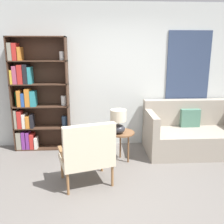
{
  "coord_description": "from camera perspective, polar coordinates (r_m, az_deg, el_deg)",
  "views": [
    {
      "loc": [
        -0.21,
        -2.77,
        1.87
      ],
      "look_at": [
        0.01,
        1.06,
        0.9
      ],
      "focal_mm": 40.0,
      "sensor_mm": 36.0,
      "label": 1
    }
  ],
  "objects": [
    {
      "name": "ground_plane",
      "position": [
        3.35,
        0.96,
        -19.74
      ],
      "size": [
        14.0,
        14.0,
        0.0
      ],
      "primitive_type": "plane",
      "color": "#66605B"
    },
    {
      "name": "wall_back",
      "position": [
        4.83,
        -0.36,
        8.06
      ],
      "size": [
        6.4,
        0.08,
        2.7
      ],
      "color": "silver",
      "rests_on": "ground_plane"
    },
    {
      "name": "bookshelf",
      "position": [
        4.85,
        -17.7,
        3.15
      ],
      "size": [
        1.03,
        0.3,
        2.09
      ],
      "color": "#422B1E",
      "rests_on": "ground_plane"
    },
    {
      "name": "armchair",
      "position": [
        3.44,
        -5.53,
        -9.09
      ],
      "size": [
        0.83,
        0.73,
        0.93
      ],
      "color": "olive",
      "rests_on": "ground_plane"
    },
    {
      "name": "couch",
      "position": [
        4.91,
        17.77,
        -4.74
      ],
      "size": [
        1.72,
        0.93,
        0.92
      ],
      "color": "#9E9384",
      "rests_on": "ground_plane"
    },
    {
      "name": "side_table",
      "position": [
        4.21,
        2.11,
        -5.45
      ],
      "size": [
        0.45,
        0.45,
        0.52
      ],
      "color": "brown",
      "rests_on": "ground_plane"
    },
    {
      "name": "table_lamp",
      "position": [
        4.06,
        1.44,
        -1.94
      ],
      "size": [
        0.26,
        0.26,
        0.4
      ],
      "color": "#2D2D33",
      "rests_on": "side_table"
    }
  ]
}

